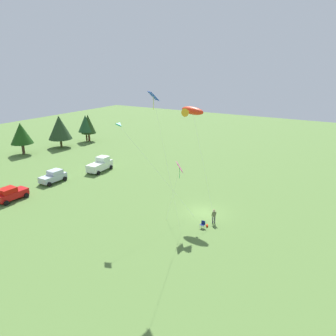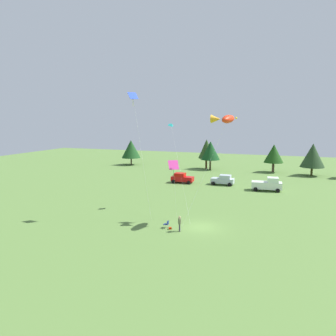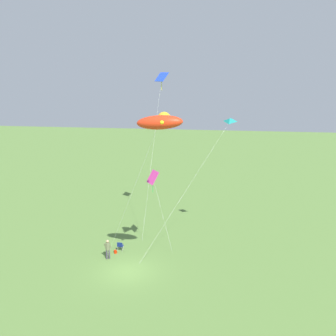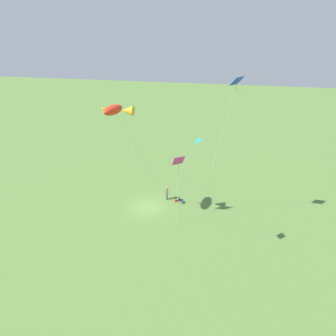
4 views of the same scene
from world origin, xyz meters
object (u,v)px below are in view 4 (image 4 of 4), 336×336
Objects in this scene: kite_large_fish at (117,110)px; person_kite_flyer at (167,192)px; kite_diamond_blue at (236,86)px; folding_chair at (180,200)px; kite_delta_teal at (196,141)px; backpack_on_grass at (176,201)px; kite_diamond_rainbow at (178,162)px.

person_kite_flyer is at bearing -126.12° from kite_large_fish.
person_kite_flyer is 0.14× the size of kite_large_fish.
folding_chair is at bearing -28.39° from kite_diamond_blue.
person_kite_flyer is 14.85m from kite_delta_teal.
person_kite_flyer is 1.54m from backpack_on_grass.
backpack_on_grass is 0.03× the size of kite_large_fish.
person_kite_flyer reaches higher than backpack_on_grass.
person_kite_flyer is 6.99m from kite_diamond_rainbow.
person_kite_flyer is at bearing -61.53° from kite_diamond_rainbow.
folding_chair is at bearing -140.19° from kite_large_fish.
backpack_on_grass is at bearing -28.63° from kite_diamond_blue.
kite_diamond_rainbow is 0.63× the size of kite_delta_teal.
kite_diamond_blue is 7.55m from kite_delta_teal.
kite_diamond_rainbow is at bearing 102.64° from backpack_on_grass.
kite_diamond_blue is at bearing 151.37° from backpack_on_grass.
kite_delta_teal is (-8.10, 4.59, -0.86)m from kite_large_fish.
kite_diamond_rainbow is at bearing -84.19° from folding_chair.
kite_diamond_blue is (-10.80, -1.70, 2.35)m from kite_large_fish.
kite_delta_teal is at bearing 111.14° from kite_diamond_rainbow.
kite_diamond_blue reaches higher than kite_large_fish.
kite_diamond_blue reaches higher than folding_chair.
kite_large_fish is 1.74× the size of kite_diamond_rainbow.
folding_chair reaches higher than backpack_on_grass.
kite_diamond_rainbow is (-0.74, 3.28, 6.59)m from backpack_on_grass.
kite_diamond_rainbow is (5.09, 0.10, -7.85)m from kite_diamond_blue.
kite_diamond_rainbow reaches higher than folding_chair.
kite_delta_teal is at bearing -72.60° from folding_chair.
backpack_on_grass is (0.51, -0.31, -0.38)m from folding_chair.
backpack_on_grass is 13.96m from kite_large_fish.
kite_delta_teal is (-4.33, 9.76, 10.33)m from person_kite_flyer.
kite_delta_teal is (2.70, 6.29, -3.21)m from kite_diamond_blue.
person_kite_flyer is 5.44× the size of backpack_on_grass.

